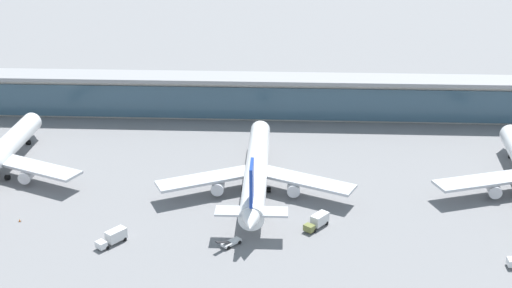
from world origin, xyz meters
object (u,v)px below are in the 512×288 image
at_px(service_truck_by_tail_white, 231,243).
at_px(service_truck_at_far_stand_olive, 318,221).
at_px(airliner_centre_stand, 256,170).
at_px(service_truck_under_wing_white, 113,237).
at_px(safety_cone_alpha, 20,220).

distance_m(service_truck_by_tail_white, service_truck_at_far_stand_olive, 21.87).
distance_m(airliner_centre_stand, service_truck_at_far_stand_olive, 25.20).
xyz_separation_m(service_truck_by_tail_white, service_truck_at_far_stand_olive, (19.73, 9.39, 0.88)).
relative_size(airliner_centre_stand, service_truck_under_wing_white, 9.34).
relative_size(airliner_centre_stand, service_truck_by_tail_white, 11.33).
height_order(airliner_centre_stand, safety_cone_alpha, airliner_centre_stand).
xyz_separation_m(service_truck_at_far_stand_olive, safety_cone_alpha, (-71.20, -0.92, -1.37)).
bearing_deg(safety_cone_alpha, airliner_centre_stand, 20.15).
height_order(service_truck_by_tail_white, service_truck_at_far_stand_olive, service_truck_at_far_stand_olive).
bearing_deg(safety_cone_alpha, service_truck_at_far_stand_olive, 0.74).
height_order(airliner_centre_stand, service_truck_at_far_stand_olive, airliner_centre_stand).
relative_size(service_truck_by_tail_white, safety_cone_alpha, 8.44).
relative_size(service_truck_under_wing_white, service_truck_by_tail_white, 1.21).
xyz_separation_m(service_truck_by_tail_white, safety_cone_alpha, (-51.47, 8.47, -0.49)).
bearing_deg(service_truck_by_tail_white, service_truck_under_wing_white, -179.31).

